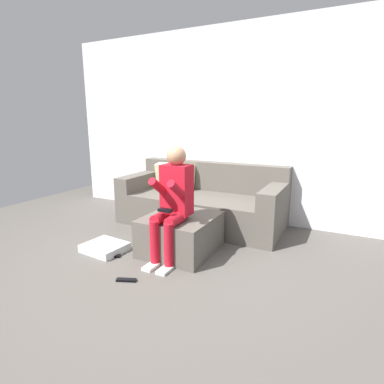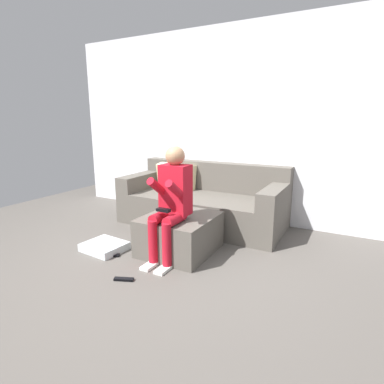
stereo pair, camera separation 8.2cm
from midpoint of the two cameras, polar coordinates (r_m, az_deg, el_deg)
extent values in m
plane|color=#544F49|center=(3.00, -7.69, -15.35)|extent=(7.15, 7.15, 0.00)
cube|color=silver|center=(4.53, 7.37, 11.88)|extent=(5.50, 0.10, 2.67)
cube|color=#59544C|center=(4.31, 1.11, -3.26)|extent=(2.20, 0.97, 0.42)
cube|color=#59544C|center=(4.56, 3.24, 2.94)|extent=(2.20, 0.20, 0.41)
cube|color=#59544C|center=(4.74, -9.74, 2.02)|extent=(0.22, 0.97, 0.22)
cube|color=#59544C|center=(3.92, 14.32, -0.56)|extent=(0.22, 0.97, 0.22)
cube|color=beige|center=(4.69, -4.82, 2.96)|extent=(0.37, 0.21, 0.38)
cube|color=beige|center=(4.59, -2.31, 2.76)|extent=(0.38, 0.19, 0.38)
cube|color=#59544C|center=(3.45, -2.78, -7.65)|extent=(0.71, 0.78, 0.41)
cube|color=red|center=(3.21, -3.54, 0.41)|extent=(0.30, 0.20, 0.52)
sphere|color=tan|center=(3.15, -3.63, 6.58)|extent=(0.20, 0.20, 0.20)
cylinder|color=red|center=(3.20, -6.14, -4.51)|extent=(0.11, 0.31, 0.11)
cylinder|color=red|center=(3.15, -7.58, -9.00)|extent=(0.09, 0.09, 0.43)
cube|color=white|center=(3.20, -8.08, -13.19)|extent=(0.10, 0.22, 0.03)
cylinder|color=red|center=(3.15, -6.43, 0.51)|extent=(0.08, 0.36, 0.28)
cylinder|color=red|center=(3.11, -3.62, -4.94)|extent=(0.11, 0.31, 0.11)
cylinder|color=red|center=(3.07, -5.04, -9.57)|extent=(0.09, 0.09, 0.43)
cube|color=white|center=(3.12, -5.55, -13.86)|extent=(0.10, 0.22, 0.03)
cylinder|color=red|center=(3.04, -3.13, 0.03)|extent=(0.08, 0.37, 0.29)
cube|color=black|center=(3.06, -5.69, -3.33)|extent=(0.14, 0.06, 0.03)
cube|color=silver|center=(3.65, -16.22, -9.68)|extent=(0.47, 0.42, 0.08)
cube|color=black|center=(3.00, -12.70, -15.39)|extent=(0.18, 0.11, 0.02)
cube|color=black|center=(3.49, -14.87, -11.23)|extent=(0.16, 0.12, 0.02)
camera|label=1|loc=(0.04, -90.62, -0.15)|focal=29.24mm
camera|label=2|loc=(0.04, 89.38, 0.15)|focal=29.24mm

